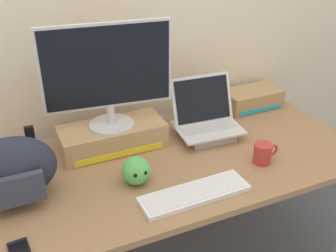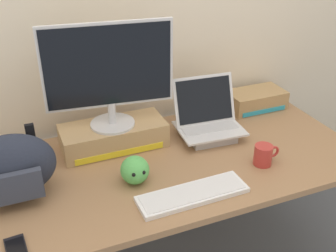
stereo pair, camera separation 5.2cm
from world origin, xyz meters
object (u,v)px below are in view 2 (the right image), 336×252
plush_toy (135,170)px  toner_box_cyan (256,100)px  coffee_mug (264,155)px  desktop_monitor (109,73)px  messenger_backpack (11,167)px  toner_box_yellow (114,136)px  cell_phone (17,252)px  open_laptop (208,126)px  external_keyboard (193,194)px

plush_toy → toner_box_cyan: 0.95m
coffee_mug → desktop_monitor: bearing=145.3°
messenger_backpack → toner_box_yellow: bearing=24.6°
toner_box_cyan → toner_box_yellow: bearing=-173.0°
desktop_monitor → coffee_mug: size_ratio=4.64×
desktop_monitor → coffee_mug: bearing=-28.0°
coffee_mug → plush_toy: size_ratio=1.03×
messenger_backpack → cell_phone: 0.35m
open_laptop → messenger_backpack: open_laptop is taller
messenger_backpack → cell_phone: messenger_backpack is taller
external_keyboard → toner_box_cyan: toner_box_cyan is taller
external_keyboard → plush_toy: 0.26m
cell_phone → plush_toy: size_ratio=1.30×
desktop_monitor → cell_phone: size_ratio=3.65×
desktop_monitor → open_laptop: desktop_monitor is taller
coffee_mug → toner_box_yellow: bearing=145.2°
open_laptop → external_keyboard: 0.50m
messenger_backpack → plush_toy: bearing=-12.1°
messenger_backpack → toner_box_cyan: 1.36m
external_keyboard → coffee_mug: 0.40m
toner_box_yellow → coffee_mug: (0.57, -0.40, -0.01)m
open_laptop → external_keyboard: bearing=-120.2°
desktop_monitor → coffee_mug: (0.57, -0.40, -0.33)m
messenger_backpack → coffee_mug: 1.05m
toner_box_yellow → open_laptop: (0.46, -0.08, -0.00)m
toner_box_cyan → desktop_monitor: bearing=-173.0°
plush_toy → toner_box_cyan: (0.85, 0.41, -0.01)m
toner_box_yellow → toner_box_cyan: (0.85, 0.10, -0.01)m
toner_box_yellow → coffee_mug: toner_box_yellow is taller
messenger_backpack → toner_box_cyan: bearing=13.3°
desktop_monitor → plush_toy: 0.44m
plush_toy → messenger_backpack: bearing=168.2°
external_keyboard → messenger_backpack: (-0.64, 0.28, 0.12)m
external_keyboard → toner_box_cyan: (0.67, 0.59, 0.04)m
coffee_mug → toner_box_cyan: bearing=60.6°
desktop_monitor → cell_phone: desktop_monitor is taller
coffee_mug → external_keyboard: bearing=-166.8°
external_keyboard → coffee_mug: coffee_mug is taller
open_laptop → plush_toy: 0.51m
messenger_backpack → plush_toy: (0.46, -0.10, -0.07)m
toner_box_cyan → plush_toy: bearing=-154.0°
desktop_monitor → external_keyboard: size_ratio=1.27×
toner_box_yellow → plush_toy: (0.00, -0.31, 0.00)m
toner_box_yellow → plush_toy: size_ratio=4.07×
desktop_monitor → external_keyboard: (0.18, -0.49, -0.36)m
coffee_mug → cell_phone: bearing=-172.5°
open_laptop → plush_toy: size_ratio=2.74×
external_keyboard → coffee_mug: (0.39, 0.09, 0.04)m
messenger_backpack → coffee_mug: size_ratio=2.80×
toner_box_yellow → desktop_monitor: desktop_monitor is taller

